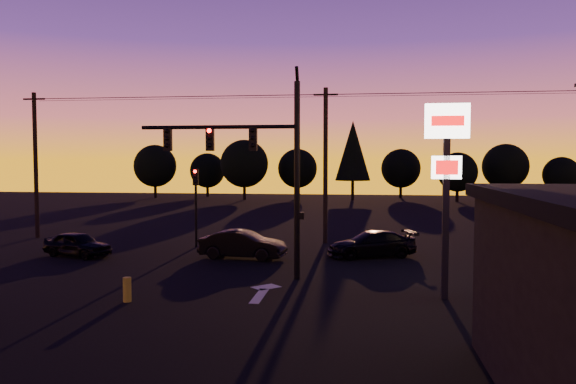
# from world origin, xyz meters

# --- Properties ---
(ground) EXTENTS (120.00, 120.00, 0.00)m
(ground) POSITION_xyz_m (0.00, 0.00, 0.00)
(ground) COLOR black
(ground) RESTS_ON ground
(lane_arrow) EXTENTS (1.20, 3.10, 0.01)m
(lane_arrow) POSITION_xyz_m (0.50, 1.67, 0.01)
(lane_arrow) COLOR beige
(lane_arrow) RESTS_ON ground
(traffic_signal_mast) EXTENTS (6.79, 0.52, 8.58)m
(traffic_signal_mast) POSITION_xyz_m (-0.10, 3.99, 4.94)
(traffic_signal_mast) COLOR black
(traffic_signal_mast) RESTS_ON ground
(secondary_signal) EXTENTS (0.30, 0.31, 4.35)m
(secondary_signal) POSITION_xyz_m (-5.00, 11.49, 2.86)
(secondary_signal) COLOR black
(secondary_signal) RESTS_ON ground
(pylon_sign) EXTENTS (1.50, 0.28, 6.80)m
(pylon_sign) POSITION_xyz_m (7.00, 1.50, 4.91)
(pylon_sign) COLOR black
(pylon_sign) RESTS_ON ground
(utility_pole_0) EXTENTS (1.40, 0.26, 9.00)m
(utility_pole_0) POSITION_xyz_m (-16.00, 14.00, 4.59)
(utility_pole_0) COLOR black
(utility_pole_0) RESTS_ON ground
(utility_pole_1) EXTENTS (1.40, 0.26, 9.00)m
(utility_pole_1) POSITION_xyz_m (2.00, 14.00, 4.59)
(utility_pole_1) COLOR black
(utility_pole_1) RESTS_ON ground
(power_wires) EXTENTS (36.00, 1.22, 0.07)m
(power_wires) POSITION_xyz_m (2.00, 14.00, 8.57)
(power_wires) COLOR black
(power_wires) RESTS_ON ground
(bollard) EXTENTS (0.28, 0.28, 0.85)m
(bollard) POSITION_xyz_m (-3.85, -0.39, 0.42)
(bollard) COLOR gold
(bollard) RESTS_ON ground
(tree_0) EXTENTS (5.36, 5.36, 6.74)m
(tree_0) POSITION_xyz_m (-22.00, 50.00, 4.06)
(tree_0) COLOR black
(tree_0) RESTS_ON ground
(tree_1) EXTENTS (4.54, 4.54, 5.71)m
(tree_1) POSITION_xyz_m (-16.00, 53.00, 3.43)
(tree_1) COLOR black
(tree_1) RESTS_ON ground
(tree_2) EXTENTS (5.77, 5.78, 7.26)m
(tree_2) POSITION_xyz_m (-10.00, 48.00, 4.37)
(tree_2) COLOR black
(tree_2) RESTS_ON ground
(tree_3) EXTENTS (4.95, 4.95, 6.22)m
(tree_3) POSITION_xyz_m (-4.00, 52.00, 3.75)
(tree_3) COLOR black
(tree_3) RESTS_ON ground
(tree_4) EXTENTS (4.18, 4.18, 9.50)m
(tree_4) POSITION_xyz_m (3.00, 49.00, 5.93)
(tree_4) COLOR black
(tree_4) RESTS_ON ground
(tree_5) EXTENTS (4.95, 4.95, 6.22)m
(tree_5) POSITION_xyz_m (9.00, 54.00, 3.75)
(tree_5) COLOR black
(tree_5) RESTS_ON ground
(tree_6) EXTENTS (4.54, 4.54, 5.71)m
(tree_6) POSITION_xyz_m (15.00, 48.00, 3.43)
(tree_6) COLOR black
(tree_6) RESTS_ON ground
(tree_7) EXTENTS (5.36, 5.36, 6.74)m
(tree_7) POSITION_xyz_m (21.00, 51.00, 4.06)
(tree_7) COLOR black
(tree_7) RESTS_ON ground
(tree_8) EXTENTS (4.12, 4.12, 5.19)m
(tree_8) POSITION_xyz_m (27.00, 50.00, 3.12)
(tree_8) COLOR black
(tree_8) RESTS_ON ground
(car_left) EXTENTS (3.91, 2.51, 1.24)m
(car_left) POSITION_xyz_m (-10.08, 7.89, 0.62)
(car_left) COLOR black
(car_left) RESTS_ON ground
(car_mid) EXTENTS (4.38, 1.97, 1.39)m
(car_mid) POSITION_xyz_m (-1.71, 8.40, 0.70)
(car_mid) COLOR black
(car_mid) RESTS_ON ground
(car_right) EXTENTS (4.82, 3.26, 1.30)m
(car_right) POSITION_xyz_m (4.60, 9.69, 0.65)
(car_right) COLOR black
(car_right) RESTS_ON ground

